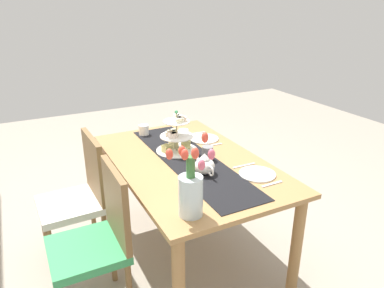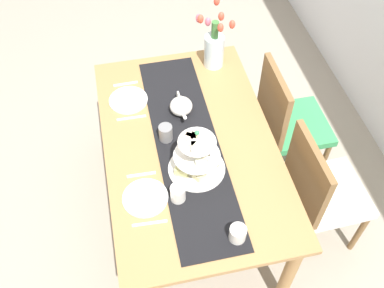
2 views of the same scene
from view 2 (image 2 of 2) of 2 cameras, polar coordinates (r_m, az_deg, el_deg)
The scene contains 17 objects.
ground_plane at distance 3.02m, azimuth -0.27°, elevation -8.71°, with size 8.00×8.00×0.00m, color gray.
dining_table at distance 2.49m, azimuth -0.33°, elevation -1.37°, with size 1.52×0.94×0.74m.
chair_left at distance 2.91m, azimuth 12.21°, elevation 3.08°, with size 0.42×0.42×0.91m.
chair_right at distance 2.62m, azimuth 16.27°, elevation -5.76°, with size 0.43×0.43×0.91m.
table_runner at distance 2.41m, azimuth -0.65°, elevation 0.15°, with size 1.40×0.34×0.00m, color black.
tiered_cake_stand at distance 2.22m, azimuth 0.59°, elevation -1.79°, with size 0.30×0.30×0.30m.
teapot at distance 2.52m, azimuth -1.44°, elevation 5.05°, with size 0.24×0.13×0.14m.
tulip_vase at distance 2.78m, azimuth 2.89°, elevation 12.62°, with size 0.21×0.22×0.42m.
cream_jug at distance 2.07m, azimuth 5.97°, elevation -11.55°, with size 0.08×0.08×0.09m, color white.
dinner_plate_left at distance 2.65m, azimuth -8.29°, elevation 5.69°, with size 0.23×0.23×0.01m, color white.
fork_left at distance 2.76m, azimuth -8.65°, elevation 7.75°, with size 0.02×0.15×0.01m, color silver.
knife_left at distance 2.55m, azimuth -7.89°, elevation 3.39°, with size 0.01×0.17×0.01m, color silver.
dinner_plate_right at distance 2.21m, azimuth -6.10°, elevation -6.98°, with size 0.23×0.23×0.01m, color white.
fork_right at distance 2.29m, azimuth -6.62°, elevation -3.99°, with size 0.02×0.15×0.01m, color silver.
knife_right at distance 2.14m, azimuth -5.53°, elevation -10.24°, with size 0.01×0.17×0.01m, color silver.
mug_grey at distance 2.39m, azimuth -3.45°, elevation 1.46°, with size 0.08×0.08×0.10m, color slate.
mug_white_text at distance 2.16m, azimuth -1.85°, elevation -6.46°, with size 0.08×0.08×0.10m, color white.
Camera 2 is at (1.49, -0.31, 2.62)m, focal length 40.94 mm.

